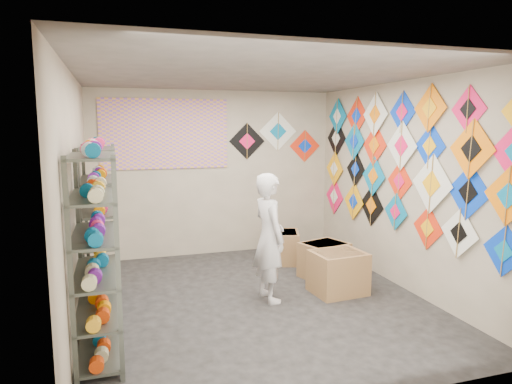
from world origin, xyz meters
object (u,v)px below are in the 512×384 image
object	(u,v)px
carton_a	(338,272)
carton_c	(282,247)
shopkeeper	(269,237)
shelf_rack_back	(100,226)
carton_b	(324,260)
shelf_rack_front	(97,256)

from	to	relation	value
carton_a	carton_c	size ratio (longest dim) A/B	1.15
shopkeeper	shelf_rack_back	bearing A→B (deg)	70.25
carton_a	carton_b	size ratio (longest dim) A/B	1.07
carton_a	carton_c	xyz separation A→B (m)	(-0.21, 1.47, -0.02)
shelf_rack_front	shelf_rack_back	world-z (taller)	same
carton_a	carton_b	world-z (taller)	carton_a
shelf_rack_front	carton_b	xyz separation A→B (m)	(2.97, 1.40, -0.70)
carton_a	carton_b	xyz separation A→B (m)	(0.11, 0.62, -0.02)
carton_b	shelf_rack_back	bearing A→B (deg)	164.24
carton_a	shelf_rack_front	bearing A→B (deg)	-169.61
shelf_rack_front	carton_a	size ratio (longest dim) A/B	2.95
shelf_rack_front	carton_c	xyz separation A→B (m)	(2.66, 2.25, -0.71)
shelf_rack_back	carton_a	size ratio (longest dim) A/B	2.95
shelf_rack_front	carton_a	distance (m)	3.04
shelf_rack_back	shopkeeper	xyz separation A→B (m)	(1.95, -0.47, -0.17)
shelf_rack_back	carton_b	bearing A→B (deg)	1.87
carton_b	shelf_rack_front	bearing A→B (deg)	-172.43
shopkeeper	carton_a	xyz separation A→B (m)	(0.92, -0.05, -0.52)
carton_c	carton_a	bearing A→B (deg)	-63.27
shopkeeper	carton_c	bearing A→B (deg)	-32.82
shelf_rack_front	carton_b	distance (m)	3.36
shelf_rack_back	carton_b	distance (m)	3.05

